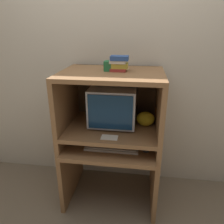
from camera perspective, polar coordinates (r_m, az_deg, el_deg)
The scene contains 12 objects.
ground_plane at distance 2.27m, azimuth -1.38°, elevation -26.04°, with size 12.00×12.00×0.00m, color #756651.
wall_back at distance 2.27m, azimuth 1.40°, elevation 12.15°, with size 6.00×0.06×2.60m.
desk_base at distance 2.21m, azimuth -0.20°, elevation -13.33°, with size 0.89×0.71×0.65m.
desk_monitor_shelf at distance 2.07m, azimuth -0.05°, elevation -4.53°, with size 0.89×0.67×0.15m.
hutch_upper at distance 1.96m, azimuth 0.08°, elevation 5.89°, with size 0.89×0.67×0.51m.
crt_monitor at distance 2.04m, azimuth 0.39°, elevation 1.96°, with size 0.42×0.44×0.36m.
keyboard at distance 1.98m, azimuth -0.11°, elevation -9.27°, with size 0.48×0.14×0.03m.
mouse at distance 1.95m, azimuth 8.80°, elevation -9.99°, with size 0.06×0.04×0.03m.
snack_bag at distance 2.06m, azimuth 8.77°, elevation -1.77°, with size 0.16×0.12×0.13m.
book_stack at distance 1.90m, azimuth 1.85°, elevation 12.57°, with size 0.16×0.12×0.13m.
paper_card at distance 1.85m, azimuth -0.68°, elevation -6.65°, with size 0.14×0.09×0.00m.
storage_box at distance 1.92m, azimuth -0.15°, elevation 11.95°, with size 0.12×0.10×0.08m.
Camera 1 is at (0.27, -1.50, 1.68)m, focal length 35.00 mm.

